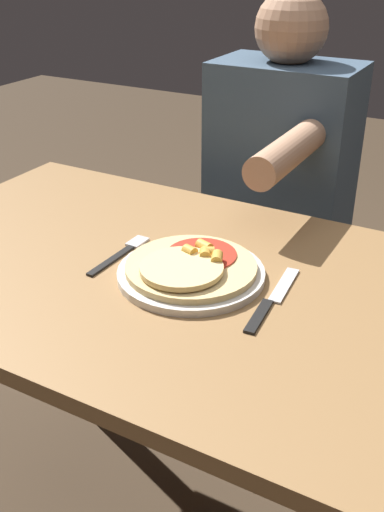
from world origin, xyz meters
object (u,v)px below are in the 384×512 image
Objects in this scene: pizza at (191,265)px; knife at (272,300)px; dining_table at (191,331)px; plate at (192,272)px; person_diner at (280,189)px; fork at (122,253)px.

pizza is 0.16m from knife.
dining_table is 5.68× the size of knife.
plate is 0.22× the size of person_diner.
fork is (-0.16, 0.01, -0.02)m from pizza.
person_diner reaches higher than fork.
fork is (-0.16, 0.01, -0.00)m from plate.
dining_table is 5.39× the size of pizza.
plate is (-0.00, 0.00, 0.12)m from dining_table.
plate reaches higher than fork.
dining_table is at bearing -83.86° from person_diner.
plate reaches higher than dining_table.
pizza is 1.05× the size of knife.
person_diner reaches higher than pizza.
person_diner is at bearing 96.18° from pizza.
fork is at bearing 175.30° from dining_table.
dining_table is 0.60m from person_diner.
pizza is at bearing 178.70° from knife.
fork is (-0.16, 0.01, 0.12)m from dining_table.
fork is 0.79× the size of knife.
fork is at bearing -99.06° from person_diner.
fork is at bearing 176.71° from plate.
plate is at bearing 98.32° from pizza.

